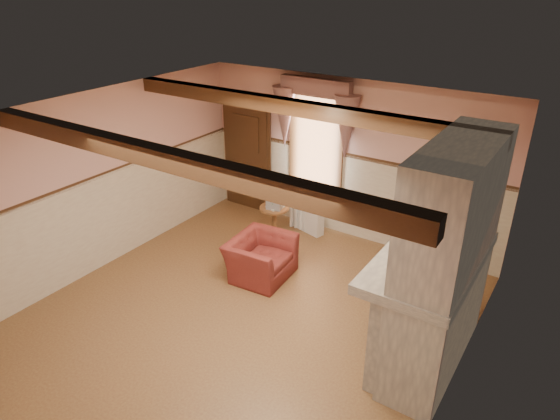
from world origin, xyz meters
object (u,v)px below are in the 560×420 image
Objects in this scene: mantel_clock at (448,226)px; side_table at (274,221)px; bowl at (429,256)px; oil_lamp at (439,236)px; armchair at (261,258)px; radiator at (307,215)px.

side_table is at bearing 163.26° from mantel_clock.
bowl is 0.72m from mantel_clock.
side_table is 1.78× the size of bowl.
oil_lamp is at bearing -22.66° from side_table.
armchair is 4.11× the size of mantel_clock.
radiator is 3.60m from oil_lamp.
mantel_clock is 0.38m from oil_lamp.
mantel_clock reaches higher than armchair.
bowl is 1.29× the size of mantel_clock.
armchair is 3.52× the size of oil_lamp.
armchair is at bearing -69.14° from radiator.
radiator is 3.41m from mantel_clock.
radiator is 2.92× the size of mantel_clock.
bowl is (2.66, -0.45, 1.14)m from armchair.
radiator is 2.27× the size of bowl.
bowl reaches higher than radiator.
radiator is (0.40, 0.47, 0.02)m from side_table.
mantel_clock is at bearing -16.74° from side_table.
mantel_clock is (3.24, -0.97, 1.25)m from side_table.
mantel_clock is at bearing -88.64° from armchair.
oil_lamp is (3.24, -1.35, 1.29)m from side_table.
side_table is (-0.58, 1.24, -0.05)m from armchair.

